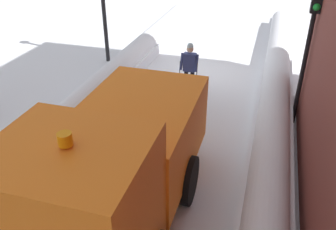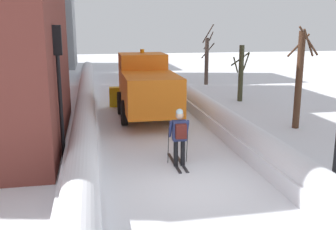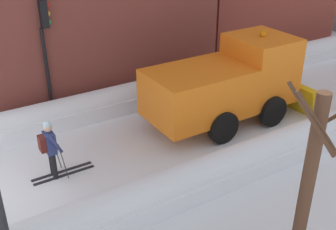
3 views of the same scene
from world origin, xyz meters
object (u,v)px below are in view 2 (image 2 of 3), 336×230
(bare_tree_far, at_px, (207,59))
(bare_tree_mid, at_px, (241,72))
(bare_tree_near, at_px, (299,78))
(skier, at_px, (179,135))
(traffic_light_pole, at_px, (59,67))
(plow_truck, at_px, (147,87))

(bare_tree_far, bearing_deg, bare_tree_mid, -89.35)
(bare_tree_mid, bearing_deg, bare_tree_far, 90.65)
(bare_tree_near, bearing_deg, bare_tree_mid, 91.16)
(skier, distance_m, traffic_light_pole, 4.24)
(bare_tree_far, bearing_deg, traffic_light_pole, -121.98)
(plow_truck, distance_m, skier, 6.44)
(bare_tree_near, bearing_deg, plow_truck, 153.55)
(bare_tree_mid, bearing_deg, traffic_light_pole, -138.15)
(skier, bearing_deg, bare_tree_mid, 59.02)
(traffic_light_pole, bearing_deg, bare_tree_near, 13.30)
(plow_truck, distance_m, bare_tree_far, 11.13)
(plow_truck, relative_size, traffic_light_pole, 1.41)
(traffic_light_pole, relative_size, bare_tree_far, 0.98)
(bare_tree_near, distance_m, bare_tree_far, 12.49)
(skier, height_order, bare_tree_far, bare_tree_far)
(bare_tree_mid, distance_m, bare_tree_far, 6.42)
(skier, relative_size, bare_tree_near, 0.43)
(bare_tree_near, bearing_deg, bare_tree_far, 90.90)
(skier, bearing_deg, bare_tree_near, 30.65)
(bare_tree_far, bearing_deg, bare_tree_near, -89.10)
(bare_tree_far, bearing_deg, plow_truck, -121.10)
(skier, xyz_separation_m, bare_tree_far, (5.66, 15.95, 0.84))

